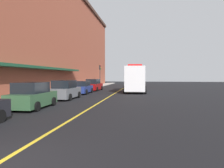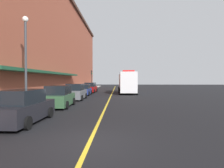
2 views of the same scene
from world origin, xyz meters
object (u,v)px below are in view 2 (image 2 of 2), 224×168
Objects in this scene: parked_car_4 at (90,88)px; box_truck at (127,83)px; parking_meter_0 at (57,92)px; parked_car_1 at (59,97)px; traffic_light_near at (92,76)px; parked_car_0 at (24,108)px; parked_car_2 at (76,92)px; street_lamp_left at (26,52)px; parked_car_3 at (84,90)px.

box_truck reaches higher than parked_car_4.
box_truck is 6.06× the size of parking_meter_0.
traffic_light_near reaches higher than parked_car_1.
box_truck is (6.51, 22.11, 0.94)m from parked_car_0.
parked_car_2 is 0.56× the size of box_truck.
box_truck is at bearing -15.84° from parked_car_0.
parked_car_1 reaches higher than parking_meter_0.
parked_car_1 is at bearing 40.33° from street_lamp_left.
parked_car_2 is (0.06, 6.00, 0.01)m from parked_car_1.
traffic_light_near reaches higher than parking_meter_0.
parked_car_2 is at bearing 0.07° from parked_car_0.
street_lamp_left reaches higher than parked_car_1.
traffic_light_near is (0.66, 31.29, -1.24)m from street_lamp_left.
parked_car_2 is 0.95× the size of parked_car_3.
parked_car_0 is 1.08× the size of traffic_light_near.
parked_car_3 is at bearing 0.68° from parked_car_2.
street_lamp_left is at bearing 128.21° from parked_car_1.
box_truck is (6.41, 10.08, 0.92)m from parked_car_2.
parked_car_1 is 0.64× the size of street_lamp_left.
street_lamp_left is 31.32m from traffic_light_near.
box_truck reaches higher than parked_car_3.
street_lamp_left is at bearing -26.67° from box_truck.
parked_car_3 is (-0.08, 12.41, -0.08)m from parked_car_1.
parked_car_3 is 17.38m from traffic_light_near.
parked_car_0 is at bearing -17.58° from box_truck.
street_lamp_left is (-1.97, 4.32, 3.56)m from parked_car_0.
parked_car_3 is at bearing 0.70° from parked_car_0.
parked_car_2 is (0.10, 12.03, 0.02)m from parked_car_0.
parked_car_0 reaches higher than parked_car_4.
parking_meter_0 is at bearing -90.14° from traffic_light_near.
parked_car_4 is at bearing 84.16° from street_lamp_left.
traffic_light_near is (-7.82, 13.50, 1.38)m from box_truck.
traffic_light_near is (-1.35, 29.58, 2.31)m from parked_car_1.
parked_car_0 reaches higher than parking_meter_0.
parking_meter_0 is (-7.88, -12.16, -0.71)m from box_truck.
traffic_light_near is (-1.31, 35.61, 2.32)m from parked_car_0.
parked_car_4 is 3.60× the size of parking_meter_0.
parked_car_0 is at bearing -177.91° from parked_car_4.
street_lamp_left reaches higher than parking_meter_0.
street_lamp_left is at bearing 176.38° from parked_car_4.
parked_car_4 is 0.59× the size of box_truck.
box_truck is (6.55, 3.67, 1.01)m from parked_car_3.
parked_car_0 is 6.03m from parked_car_1.
street_lamp_left reaches higher than box_truck.
parked_car_2 reaches higher than parked_car_0.
parked_car_3 is 0.69× the size of street_lamp_left.
parked_car_2 is 2.56m from parking_meter_0.
parked_car_0 is at bearing 178.94° from parked_car_3.
parked_car_2 is at bearing 74.93° from street_lamp_left.
parking_meter_0 is at bearing 8.42° from parked_car_0.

